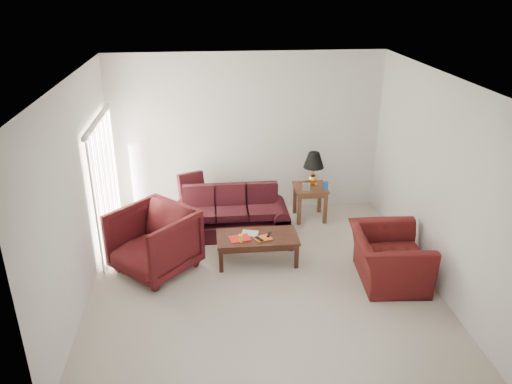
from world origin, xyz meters
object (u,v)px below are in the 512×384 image
(armchair_right, at_px, (389,257))
(coffee_table, at_px, (257,248))
(floor_lamp, at_px, (138,182))
(armchair_left, at_px, (154,241))
(end_table, at_px, (310,202))
(sofa, at_px, (231,213))

(armchair_right, distance_m, coffee_table, 2.02)
(floor_lamp, relative_size, armchair_left, 1.35)
(end_table, distance_m, coffee_table, 1.83)
(end_table, distance_m, floor_lamp, 3.18)
(floor_lamp, bearing_deg, end_table, -4.75)
(armchair_right, bearing_deg, sofa, 56.66)
(end_table, bearing_deg, armchair_left, -150.53)
(sofa, distance_m, armchair_left, 1.63)
(end_table, xyz_separation_m, armchair_left, (-2.72, -1.54, 0.18))
(armchair_left, height_order, coffee_table, armchair_left)
(floor_lamp, height_order, armchair_right, floor_lamp)
(armchair_left, bearing_deg, armchair_right, 33.19)
(end_table, bearing_deg, floor_lamp, 175.25)
(sofa, relative_size, end_table, 3.08)
(end_table, relative_size, coffee_table, 0.50)
(armchair_left, relative_size, armchair_right, 0.93)
(sofa, relative_size, armchair_right, 1.67)
(end_table, bearing_deg, armchair_right, -71.24)
(armchair_left, relative_size, coffee_table, 0.87)
(sofa, height_order, armchair_right, sofa)
(end_table, xyz_separation_m, floor_lamp, (-3.15, 0.26, 0.42))
(sofa, distance_m, coffee_table, 1.04)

